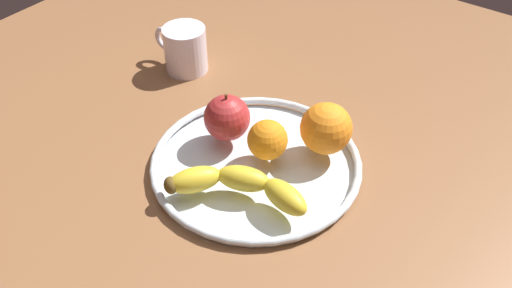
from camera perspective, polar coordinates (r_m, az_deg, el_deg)
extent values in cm
cube|color=brown|center=(86.39, 0.00, -3.38)|extent=(144.49, 144.49, 4.00)
cylinder|color=silver|center=(84.79, 0.00, -2.28)|extent=(31.10, 31.10, 0.60)
torus|color=silver|center=(84.17, 0.00, -1.84)|extent=(32.39, 32.39, 1.20)
ellipsoid|color=yellow|center=(75.73, 3.03, -5.51)|extent=(8.35, 5.17, 3.66)
ellipsoid|color=yellow|center=(78.12, -1.34, -3.60)|extent=(8.56, 6.25, 3.66)
ellipsoid|color=yellow|center=(78.42, -6.34, -3.70)|extent=(7.45, 8.45, 3.66)
ellipsoid|color=brown|center=(78.09, -8.83, -4.25)|extent=(3.25, 3.11, 2.56)
sphere|color=#AB2A2B|center=(85.59, -3.03, 2.74)|extent=(7.33, 7.33, 7.33)
cylinder|color=#593819|center=(83.23, -3.12, 4.81)|extent=(0.44, 0.44, 1.20)
sphere|color=orange|center=(82.34, 1.20, 0.44)|extent=(6.17, 6.17, 6.17)
sphere|color=orange|center=(83.62, 7.27, 1.62)|extent=(7.99, 7.99, 7.99)
cylinder|color=white|center=(104.77, -7.33, 9.70)|extent=(7.98, 7.98, 8.70)
torus|color=white|center=(107.76, -9.43, 10.70)|extent=(4.83, 1.00, 4.83)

